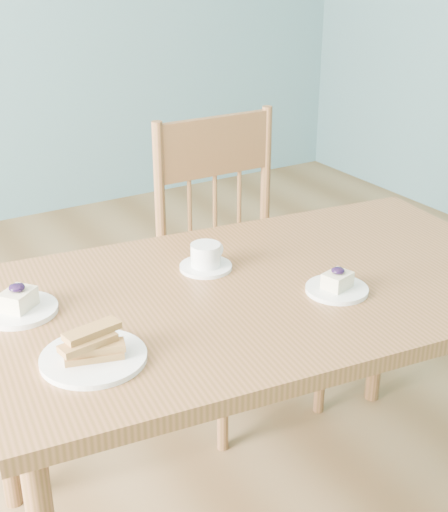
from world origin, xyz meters
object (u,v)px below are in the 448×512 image
object	(u,v)px
dining_chair	(238,267)
biscotti_plate	(93,351)
coffee_cup	(206,258)
cheesecake_plate_far	(19,305)
dining_table	(263,311)
cheesecake_plate_near	(337,285)

from	to	relation	value
dining_chair	biscotti_plate	xyz separation A→B (m)	(-0.72, -0.62, 0.24)
coffee_cup	cheesecake_plate_far	bearing A→B (deg)	166.02
dining_chair	biscotti_plate	distance (m)	0.98
dining_table	dining_chair	world-z (taller)	dining_chair
dining_chair	cheesecake_plate_near	bearing A→B (deg)	-100.91
dining_chair	cheesecake_plate_near	distance (m)	0.69
cheesecake_plate_far	coffee_cup	bearing A→B (deg)	-1.86
dining_table	biscotti_plate	bearing A→B (deg)	-160.96
coffee_cup	biscotti_plate	distance (m)	0.47
dining_chair	biscotti_plate	world-z (taller)	dining_chair
biscotti_plate	dining_chair	bearing A→B (deg)	40.36
coffee_cup	biscotti_plate	xyz separation A→B (m)	(-0.40, -0.25, -0.01)
cheesecake_plate_near	coffee_cup	world-z (taller)	coffee_cup
cheesecake_plate_near	biscotti_plate	bearing A→B (deg)	178.35
cheesecake_plate_far	dining_table	bearing A→B (deg)	-16.95
dining_table	cheesecake_plate_near	size ratio (longest dim) A/B	9.71
dining_chair	coffee_cup	world-z (taller)	dining_chair
dining_table	coffee_cup	world-z (taller)	coffee_cup
dining_chair	cheesecake_plate_near	world-z (taller)	dining_chair
dining_chair	cheesecake_plate_far	distance (m)	0.90
biscotti_plate	cheesecake_plate_near	bearing A→B (deg)	-1.65
coffee_cup	dining_chair	bearing A→B (deg)	36.16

